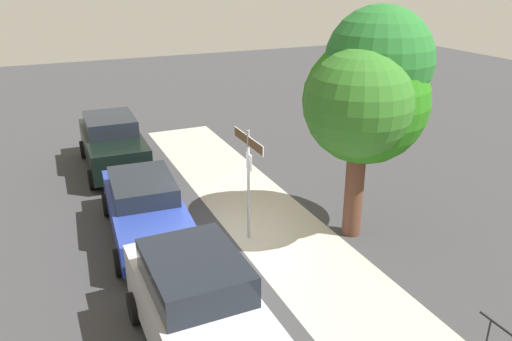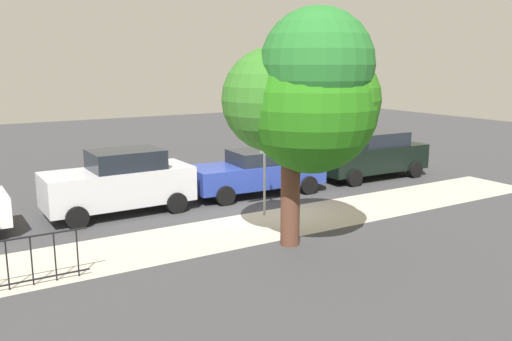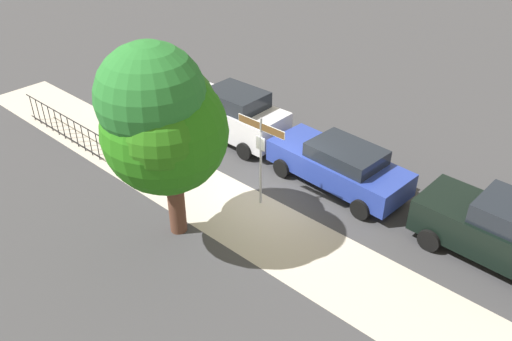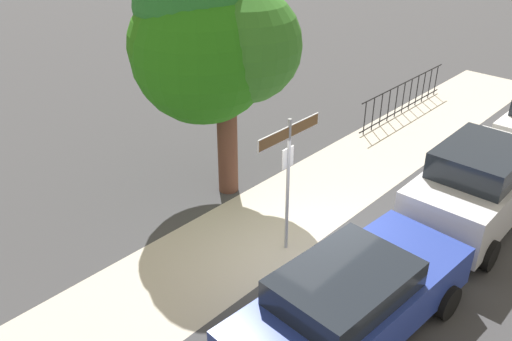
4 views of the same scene
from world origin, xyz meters
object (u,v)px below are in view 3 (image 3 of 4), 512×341
object	(u,v)px
street_sign	(261,143)
car_silver	(232,114)
shade_tree	(163,120)
car_blue	(339,165)
car_white	(145,83)
car_black	(508,233)

from	to	relation	value
street_sign	car_silver	bearing A→B (deg)	-34.29
shade_tree	car_silver	size ratio (longest dim) A/B	1.32
car_blue	car_white	bearing A→B (deg)	3.91
car_silver	car_white	distance (m)	5.11
car_black	street_sign	bearing A→B (deg)	21.34
car_white	street_sign	bearing A→B (deg)	164.58
car_white	shade_tree	bearing A→B (deg)	146.57
street_sign	car_silver	size ratio (longest dim) A/B	0.67
street_sign	car_white	world-z (taller)	street_sign
car_blue	car_white	size ratio (longest dim) A/B	1.19
car_blue	car_white	world-z (taller)	car_white
shade_tree	car_black	distance (m)	9.31
street_sign	car_white	bearing A→B (deg)	-14.92
shade_tree	car_silver	distance (m)	6.74
street_sign	car_blue	world-z (taller)	street_sign
car_blue	car_silver	xyz separation A→B (m)	(4.84, -0.08, 0.17)
car_blue	car_black	bearing A→B (deg)	-176.74
street_sign	car_white	distance (m)	9.12
shade_tree	car_white	size ratio (longest dim) A/B	1.44
street_sign	car_black	xyz separation A→B (m)	(-6.50, -2.36, -1.21)
car_blue	street_sign	bearing A→B (deg)	66.30
car_black	car_white	distance (m)	15.22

